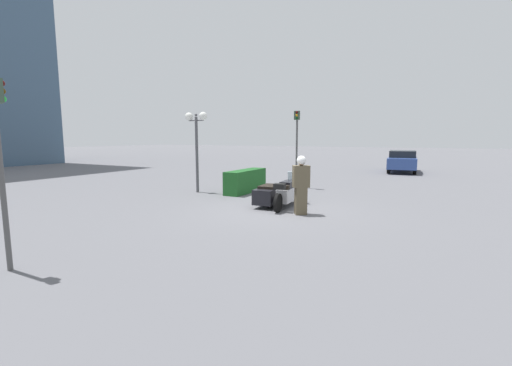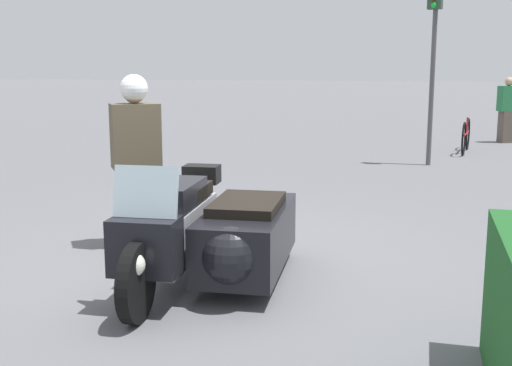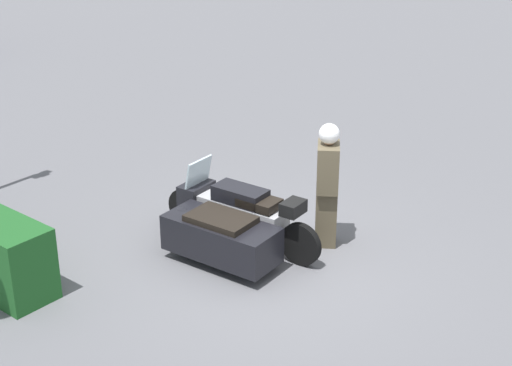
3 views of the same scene
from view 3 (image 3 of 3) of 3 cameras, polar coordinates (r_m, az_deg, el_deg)
ground_plane at (r=10.74m, az=1.30°, el=-5.88°), size 160.00×160.00×0.00m
police_motorcycle at (r=10.79m, az=-2.35°, el=-3.04°), size 2.60×1.25×1.14m
officer_rider at (r=10.90m, az=5.21°, el=0.08°), size 0.52×0.57×1.80m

